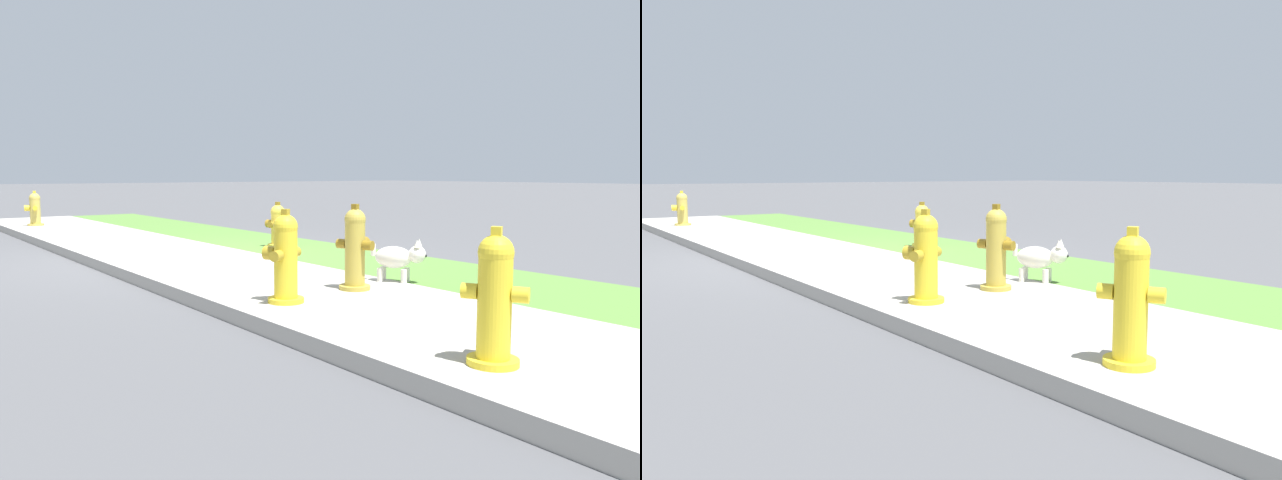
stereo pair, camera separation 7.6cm
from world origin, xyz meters
TOP-DOWN VIEW (x-y plane):
  - ground_plane at (0.00, 0.00)m, footprint 120.00×120.00m
  - sidewalk_pavement at (0.00, 0.00)m, footprint 18.00×2.03m
  - grass_verge at (0.00, 1.82)m, footprint 18.00×1.61m
  - street_curb at (0.00, -1.09)m, footprint 18.00×0.16m
  - fire_hydrant_mid_block at (-0.31, 1.65)m, footprint 0.36×0.39m
  - fire_hydrant_near_corner at (5.22, -0.46)m, footprint 0.37×0.35m
  - fire_hydrant_at_driveway at (3.09, -0.46)m, footprint 0.36×0.38m
  - fire_hydrant_by_grass_verge at (-6.38, -0.36)m, footprint 0.39×0.37m
  - fire_hydrant_far_end at (2.99, 0.38)m, footprint 0.38×0.35m
  - small_white_dog at (2.93, 0.99)m, footprint 0.51×0.41m

SIDE VIEW (x-z plane):
  - ground_plane at x=0.00m, z-range 0.00..0.00m
  - grass_verge at x=0.00m, z-range 0.00..0.01m
  - sidewalk_pavement at x=0.00m, z-range 0.00..0.01m
  - street_curb at x=0.00m, z-range 0.00..0.12m
  - small_white_dog at x=2.93m, z-range 0.03..0.47m
  - fire_hydrant_mid_block at x=-0.31m, z-range -0.02..0.65m
  - fire_hydrant_by_grass_verge at x=-6.38m, z-range -0.02..0.71m
  - fire_hydrant_at_driveway at x=3.09m, z-range -0.01..0.78m
  - fire_hydrant_near_corner at x=5.22m, z-range -0.01..0.78m
  - fire_hydrant_far_end at x=2.99m, z-range -0.01..0.79m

